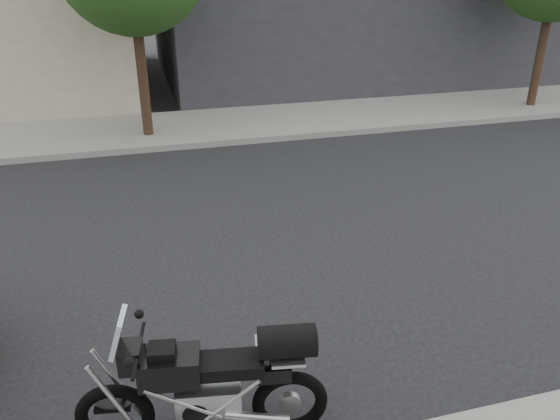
% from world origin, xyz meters
% --- Properties ---
extents(ground, '(120.00, 120.00, 0.00)m').
position_xyz_m(ground, '(0.00, 0.00, 0.00)').
color(ground, black).
rests_on(ground, ground).
extents(far_sidewalk, '(44.00, 3.00, 0.15)m').
position_xyz_m(far_sidewalk, '(0.00, -6.50, 0.07)').
color(far_sidewalk, gray).
rests_on(far_sidewalk, ground).
extents(motorcycle, '(2.30, 0.79, 1.47)m').
position_xyz_m(motorcycle, '(1.82, 3.52, 0.63)').
color(motorcycle, black).
rests_on(motorcycle, ground).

